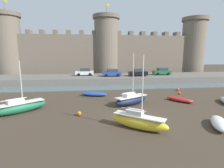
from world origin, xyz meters
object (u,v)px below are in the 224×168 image
rowboat_midflat_left (180,99)px  car_quay_centre_west (112,73)px  car_quay_centre_east (138,73)px  mooring_buoy_near_shore (79,113)px  mooring_buoy_off_centre (178,89)px  sailboat_foreground_left (20,107)px  rowboat_near_channel_right (94,94)px  sailboat_foreground_centre (131,100)px  car_quay_east (85,72)px  mooring_buoy_mid_mud (179,93)px  rowboat_foreground_right (219,123)px  car_quay_west (162,71)px  sailboat_midflat_right (138,121)px

rowboat_midflat_left → car_quay_centre_west: (-7.14, 16.58, 1.88)m
car_quay_centre_east → mooring_buoy_near_shore: bearing=-120.2°
rowboat_midflat_left → mooring_buoy_off_centre: rowboat_midflat_left is taller
sailboat_foreground_left → car_quay_centre_west: 22.48m
rowboat_near_channel_right → rowboat_midflat_left: (11.33, -4.43, -0.05)m
sailboat_foreground_centre → mooring_buoy_near_shore: (-6.21, -3.12, -0.42)m
car_quay_centre_east → mooring_buoy_off_centre: bearing=-66.0°
rowboat_near_channel_right → car_quay_east: size_ratio=1.00×
mooring_buoy_mid_mud → car_quay_centre_east: car_quay_centre_east is taller
rowboat_near_channel_right → mooring_buoy_off_centre: rowboat_near_channel_right is taller
rowboat_foreground_right → car_quay_centre_east: bearing=91.1°
car_quay_east → car_quay_centre_east: same height
rowboat_near_channel_right → mooring_buoy_off_centre: 14.62m
sailboat_foreground_left → car_quay_centre_east: 26.04m
car_quay_west → rowboat_midflat_left: bearing=-105.4°
mooring_buoy_mid_mud → car_quay_west: 14.48m
sailboat_foreground_centre → sailboat_foreground_left: sailboat_foreground_centre is taller
mooring_buoy_mid_mud → car_quay_west: car_quay_west is taller
rowboat_near_channel_right → sailboat_midflat_right: size_ratio=0.66×
rowboat_near_channel_right → mooring_buoy_mid_mud: bearing=-2.2°
car_quay_centre_west → mooring_buoy_mid_mud: bearing=-54.1°
mooring_buoy_mid_mud → car_quay_centre_west: (-9.16, 12.66, 1.96)m
rowboat_foreground_right → mooring_buoy_off_centre: rowboat_foreground_right is taller
rowboat_foreground_right → mooring_buoy_near_shore: 13.04m
sailboat_foreground_left → car_quay_east: 22.02m
mooring_buoy_off_centre → car_quay_centre_west: car_quay_centre_west is taller
sailboat_foreground_centre → car_quay_west: sailboat_foreground_centre is taller
sailboat_foreground_centre → mooring_buoy_near_shore: sailboat_foreground_centre is taller
rowboat_midflat_left → mooring_buoy_near_shore: rowboat_midflat_left is taller
mooring_buoy_off_centre → car_quay_centre_west: size_ratio=0.12×
sailboat_foreground_centre → sailboat_midflat_right: size_ratio=1.03×
sailboat_foreground_centre → mooring_buoy_off_centre: sailboat_foreground_centre is taller
rowboat_near_channel_right → mooring_buoy_mid_mud: (13.36, -0.51, -0.13)m
rowboat_near_channel_right → car_quay_centre_west: car_quay_centre_west is taller
car_quay_centre_west → sailboat_foreground_centre: bearing=-89.0°
sailboat_midflat_right → car_quay_centre_east: (6.58, 24.15, 1.49)m
rowboat_near_channel_right → car_quay_centre_east: (10.08, 11.98, 1.83)m
car_quay_east → car_quay_centre_west: size_ratio=1.00×
rowboat_midflat_left → car_quay_centre_east: (-1.25, 16.41, 1.88)m
sailboat_foreground_centre → sailboat_foreground_left: 12.65m
sailboat_foreground_left → rowboat_foreground_right: 19.60m
sailboat_foreground_centre → rowboat_midflat_left: size_ratio=1.76×
sailboat_foreground_left → car_quay_east: size_ratio=1.37×
car_quay_centre_east → car_quay_centre_west: (-5.89, 0.17, 0.00)m
rowboat_foreground_right → car_quay_centre_east: car_quay_centre_east is taller
mooring_buoy_mid_mud → car_quay_centre_east: bearing=104.7°
mooring_buoy_off_centre → car_quay_centre_east: car_quay_centre_east is taller
rowboat_midflat_left → car_quay_east: bearing=124.9°
rowboat_midflat_left → car_quay_east: car_quay_east is taller
sailboat_foreground_left → rowboat_midflat_left: (19.41, 2.19, -0.36)m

